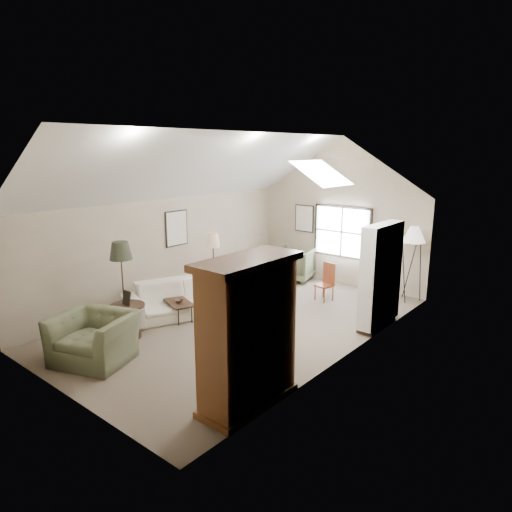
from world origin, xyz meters
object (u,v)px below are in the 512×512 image
Objects in this scene: sofa at (186,298)px; armchair_far at (295,264)px; armchair_near at (94,338)px; side_chair at (324,282)px; side_table at (128,321)px; armoire at (248,334)px; coffee_table at (180,311)px.

sofa is 3.91m from armchair_far.
side_chair is (1.37, 5.42, 0.05)m from armchair_near.
sofa reaches higher than side_table.
side_chair is at bearing -10.61° from sofa.
side_chair is (1.63, -1.06, 0.01)m from armchair_far.
armoire is 0.81× the size of sofa.
side_chair is (1.89, 2.84, 0.07)m from sofa.
coffee_table is 1.30m from side_table.
side_table reaches higher than coffee_table.
side_table is at bearing 72.97° from armchair_far.
coffee_table is at bearing -133.37° from sofa.
side_table is (-0.42, 0.98, -0.08)m from armchair_near.
side_table is (-0.04, -1.29, 0.14)m from coffee_table.
armchair_near is 1.92× the size of side_table.
coffee_table is 0.85× the size of side_chair.
sofa reaches higher than coffee_table.
armoire is 1.69× the size of armchair_near.
sofa is 1.60m from side_table.
armchair_near is at bearing -167.60° from armoire.
sofa is at bearing 70.84° from armchair_far.
armchair_far is 1.48× the size of side_table.
sofa is 2.89× the size of side_chair.
armchair_near is at bearing -80.50° from coffee_table.
armchair_near is at bearing -145.73° from sofa.
armchair_far is at bearing 88.37° from side_table.
side_chair is at bearing 131.42° from armchair_far.
side_chair is (-1.63, 4.76, -0.63)m from armoire.
armchair_far is 1.95m from side_chair.
armoire is 6.71m from armchair_far.
side_chair reaches higher than coffee_table.
coffee_table is 3.61m from side_chair.
side_chair is at bearing 60.95° from coffee_table.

